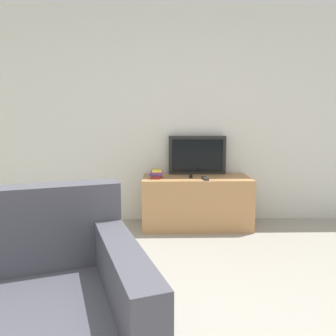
{
  "coord_description": "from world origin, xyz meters",
  "views": [
    {
      "loc": [
        0.21,
        -1.04,
        1.24
      ],
      "look_at": [
        0.29,
        2.32,
        0.76
      ],
      "focal_mm": 35.0,
      "sensor_mm": 36.0,
      "label": 1
    }
  ],
  "objects_px": {
    "remote_on_stand": "(191,176)",
    "remote_secondary": "(205,178)",
    "television": "(197,155)",
    "book_stack": "(156,174)",
    "tv_stand": "(196,202)"
  },
  "relations": [
    {
      "from": "television",
      "to": "remote_secondary",
      "type": "relative_size",
      "value": 4.21
    },
    {
      "from": "television",
      "to": "remote_secondary",
      "type": "xyz_separation_m",
      "value": [
        0.05,
        -0.39,
        -0.22
      ]
    },
    {
      "from": "television",
      "to": "remote_on_stand",
      "type": "bearing_deg",
      "value": -113.59
    },
    {
      "from": "tv_stand",
      "to": "book_stack",
      "type": "distance_m",
      "value": 0.58
    },
    {
      "from": "tv_stand",
      "to": "book_stack",
      "type": "relative_size",
      "value": 5.56
    },
    {
      "from": "book_stack",
      "to": "remote_on_stand",
      "type": "height_order",
      "value": "book_stack"
    },
    {
      "from": "remote_secondary",
      "to": "remote_on_stand",
      "type": "bearing_deg",
      "value": 130.98
    },
    {
      "from": "tv_stand",
      "to": "television",
      "type": "xyz_separation_m",
      "value": [
        0.03,
        0.23,
        0.53
      ]
    },
    {
      "from": "book_stack",
      "to": "remote_secondary",
      "type": "distance_m",
      "value": 0.56
    },
    {
      "from": "remote_on_stand",
      "to": "book_stack",
      "type": "bearing_deg",
      "value": -174.23
    },
    {
      "from": "remote_on_stand",
      "to": "remote_secondary",
      "type": "distance_m",
      "value": 0.22
    },
    {
      "from": "remote_secondary",
      "to": "book_stack",
      "type": "bearing_deg",
      "value": 166.98
    },
    {
      "from": "tv_stand",
      "to": "television",
      "type": "relative_size",
      "value": 1.79
    },
    {
      "from": "television",
      "to": "remote_on_stand",
      "type": "xyz_separation_m",
      "value": [
        -0.1,
        -0.22,
        -0.22
      ]
    },
    {
      "from": "television",
      "to": "remote_on_stand",
      "type": "distance_m",
      "value": 0.33
    }
  ]
}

